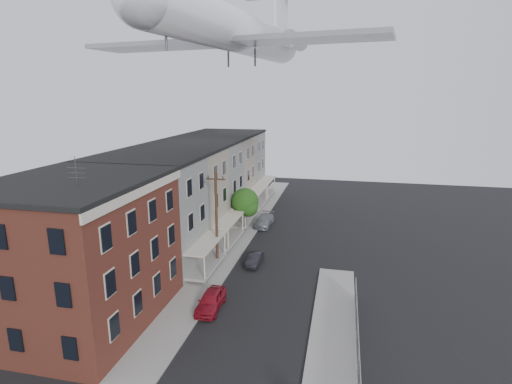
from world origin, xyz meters
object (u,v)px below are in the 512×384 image
at_px(utility_pole, 216,218).
at_px(car_near, 211,301).
at_px(car_far, 264,221).
at_px(airplane, 239,32).
at_px(car_mid, 255,259).
at_px(street_tree, 246,203).

relative_size(utility_pole, car_near, 2.23).
xyz_separation_m(utility_pole, car_far, (2.00, 12.39, -4.01)).
distance_m(utility_pole, airplane, 16.61).
distance_m(utility_pole, car_near, 8.99).
bearing_deg(car_near, car_far, 88.60).
distance_m(car_mid, car_far, 11.67).
xyz_separation_m(utility_pole, car_mid, (3.44, 0.80, -4.14)).
relative_size(car_mid, car_far, 0.72).
bearing_deg(car_mid, car_near, -98.44).
height_order(car_mid, airplane, airplane).
xyz_separation_m(car_near, airplane, (-0.25, 10.13, 20.34)).
height_order(car_near, car_mid, car_near).
bearing_deg(car_far, car_near, -87.21).
height_order(car_mid, car_far, car_far).
relative_size(street_tree, car_near, 1.29).
bearing_deg(airplane, car_near, -88.58).
bearing_deg(car_far, airplane, -88.63).
xyz_separation_m(street_tree, car_mid, (3.11, -9.12, -2.91)).
bearing_deg(street_tree, airplane, -79.41).
bearing_deg(utility_pole, airplane, 52.96).
height_order(street_tree, car_mid, street_tree).
relative_size(car_near, airplane, 0.13).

